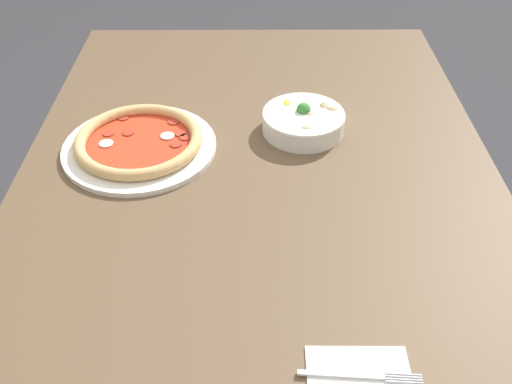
# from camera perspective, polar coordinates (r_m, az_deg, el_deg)

# --- Properties ---
(ground_plane) EXTENTS (8.00, 8.00, 0.00)m
(ground_plane) POSITION_cam_1_polar(r_m,az_deg,el_deg) (1.76, 0.16, -17.01)
(ground_plane) COLOR #333338
(dining_table) EXTENTS (1.40, 1.01, 0.74)m
(dining_table) POSITION_cam_1_polar(r_m,az_deg,el_deg) (1.27, 0.21, -0.50)
(dining_table) COLOR brown
(dining_table) RESTS_ON ground_plane
(pizza) EXTENTS (0.34, 0.34, 0.04)m
(pizza) POSITION_cam_1_polar(r_m,az_deg,el_deg) (1.28, -11.61, 4.84)
(pizza) COLOR white
(pizza) RESTS_ON dining_table
(bowl) EXTENTS (0.19, 0.19, 0.07)m
(bowl) POSITION_cam_1_polar(r_m,az_deg,el_deg) (1.32, 4.79, 7.17)
(bowl) COLOR white
(bowl) RESTS_ON dining_table
(fork) EXTENTS (0.02, 0.18, 0.00)m
(fork) POSITION_cam_1_polar(r_m,az_deg,el_deg) (0.87, 10.19, -17.66)
(fork) COLOR silver
(fork) RESTS_ON napkin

